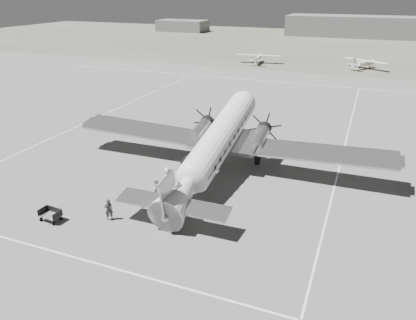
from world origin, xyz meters
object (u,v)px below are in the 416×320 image
object	(u,v)px
hangar_main	(351,26)
light_plane_left	(258,59)
baggage_cart_far	(50,215)
shed_secondary	(183,26)
baggage_cart_near	(151,201)
ramp_agent	(157,187)
passenger	(167,179)
ground_crew	(109,209)
light_plane_right	(364,64)
dc3_airliner	(217,145)

from	to	relation	value
hangar_main	light_plane_left	xyz separation A→B (m)	(-14.74, -62.98, -2.29)
light_plane_left	baggage_cart_far	world-z (taller)	light_plane_left
shed_secondary	baggage_cart_near	size ratio (longest dim) A/B	12.10
baggage_cart_near	ramp_agent	world-z (taller)	ramp_agent
hangar_main	passenger	world-z (taller)	hangar_main
ramp_agent	light_plane_left	bearing A→B (deg)	0.32
hangar_main	shed_secondary	world-z (taller)	hangar_main
ground_crew	passenger	world-z (taller)	passenger
baggage_cart_near	shed_secondary	bearing A→B (deg)	101.30
ground_crew	baggage_cart_near	bearing A→B (deg)	-165.97
shed_secondary	light_plane_right	distance (m)	87.52
light_plane_right	passenger	size ratio (longest dim) A/B	4.90
light_plane_left	dc3_airliner	bearing A→B (deg)	-85.58
light_plane_right	ramp_agent	size ratio (longest dim) A/B	6.26
dc3_airliner	passenger	world-z (taller)	dc3_airliner
shed_secondary	light_plane_left	bearing A→B (deg)	-52.02
baggage_cart_far	passenger	size ratio (longest dim) A/B	0.81
hangar_main	light_plane_right	bearing A→B (deg)	-83.58
hangar_main	light_plane_right	world-z (taller)	hangar_main
shed_secondary	baggage_cart_far	xyz separation A→B (m)	(48.96, -126.15, -1.56)
shed_secondary	hangar_main	bearing A→B (deg)	4.76
dc3_airliner	baggage_cart_near	world-z (taller)	dc3_airliner
light_plane_right	baggage_cart_far	size ratio (longest dim) A/B	6.08
light_plane_left	ramp_agent	size ratio (longest dim) A/B	6.44
shed_secondary	baggage_cart_far	size ratio (longest dim) A/B	11.62
dc3_airliner	light_plane_left	world-z (taller)	dc3_airliner
shed_secondary	dc3_airliner	xyz separation A→B (m)	(57.10, -114.67, 0.83)
shed_secondary	passenger	size ratio (longest dim) A/B	9.37
light_plane_right	ramp_agent	xyz separation A→B (m)	(-12.76, -63.63, -0.23)
hangar_main	ground_crew	xyz separation A→B (m)	(-7.30, -129.47, -2.49)
hangar_main	light_plane_left	distance (m)	64.72
light_plane_right	ground_crew	distance (m)	69.52
baggage_cart_near	ground_crew	xyz separation A→B (m)	(-1.75, -2.83, 0.39)
hangar_main	light_plane_left	world-z (taller)	hangar_main
shed_secondary	ground_crew	world-z (taller)	shed_secondary
ramp_agent	hangar_main	bearing A→B (deg)	-10.51
baggage_cart_far	ramp_agent	xyz separation A→B (m)	(5.18, 6.11, 0.31)
baggage_cart_near	ramp_agent	distance (m)	1.66
ground_crew	light_plane_left	bearing A→B (deg)	-127.83
hangar_main	baggage_cart_near	world-z (taller)	hangar_main
light_plane_right	dc3_airliner	bearing A→B (deg)	-68.06
hangar_main	baggage_cart_far	bearing A→B (deg)	-94.81
light_plane_left	ground_crew	bearing A→B (deg)	-90.99
dc3_airliner	light_plane_right	size ratio (longest dim) A/B	3.15
light_plane_left	light_plane_right	world-z (taller)	light_plane_left
shed_secondary	light_plane_right	world-z (taller)	shed_secondary
hangar_main	light_plane_right	distance (m)	61.84
ground_crew	ramp_agent	world-z (taller)	ground_crew
hangar_main	baggage_cart_near	bearing A→B (deg)	-92.51
dc3_airliner	baggage_cart_far	bearing A→B (deg)	-126.26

